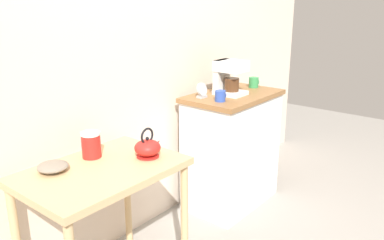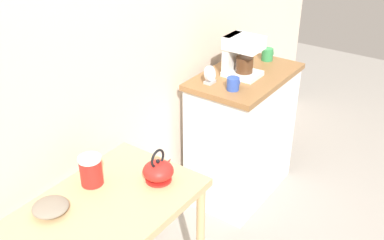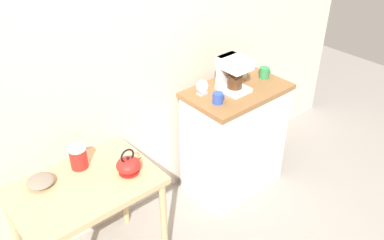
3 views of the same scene
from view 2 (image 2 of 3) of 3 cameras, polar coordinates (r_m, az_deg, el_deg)
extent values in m
cube|color=beige|center=(2.51, -6.71, 13.48)|extent=(4.40, 0.10, 2.80)
cube|color=tan|center=(2.09, -10.65, -10.65)|extent=(0.85, 0.58, 0.04)
cylinder|color=tan|center=(2.68, -7.93, -10.77)|extent=(0.04, 0.04, 0.72)
cube|color=white|center=(3.16, 6.32, -2.15)|extent=(0.76, 0.46, 0.88)
cube|color=olive|center=(2.95, 6.80, 5.54)|extent=(0.79, 0.49, 0.04)
cylinder|color=gray|center=(2.08, -17.43, -11.03)|extent=(0.07, 0.07, 0.01)
ellipsoid|color=gray|center=(2.07, -17.54, -10.48)|extent=(0.16, 0.16, 0.04)
cylinder|color=red|center=(2.18, -4.27, -7.52)|extent=(0.13, 0.13, 0.01)
ellipsoid|color=red|center=(2.15, -4.31, -6.45)|extent=(0.15, 0.15, 0.09)
cone|color=red|center=(2.19, -3.15, -5.49)|extent=(0.07, 0.03, 0.05)
sphere|color=black|center=(2.12, -4.37, -5.24)|extent=(0.02, 0.02, 0.02)
torus|color=black|center=(2.11, -4.38, -4.88)|extent=(0.09, 0.01, 0.09)
cylinder|color=red|center=(2.17, -12.70, -6.43)|extent=(0.11, 0.11, 0.13)
cylinder|color=white|center=(2.13, -12.91, -4.81)|extent=(0.11, 0.11, 0.01)
cube|color=white|center=(2.90, 6.42, 5.87)|extent=(0.18, 0.22, 0.03)
cube|color=white|center=(2.89, 5.07, 8.36)|extent=(0.16, 0.05, 0.26)
cube|color=white|center=(2.82, 6.65, 9.70)|extent=(0.18, 0.22, 0.08)
cylinder|color=#4C2D19|center=(2.87, 6.67, 7.02)|extent=(0.11, 0.11, 0.10)
cylinder|color=#338C4C|center=(3.17, 9.54, 8.22)|extent=(0.08, 0.08, 0.08)
torus|color=#338C4C|center=(3.20, 9.88, 8.42)|extent=(0.01, 0.06, 0.06)
cylinder|color=beige|center=(3.12, 6.56, 8.18)|extent=(0.08, 0.08, 0.09)
torus|color=beige|center=(3.15, 6.93, 8.39)|extent=(0.01, 0.06, 0.06)
cylinder|color=#2D4CAD|center=(2.69, 5.23, 4.60)|extent=(0.08, 0.08, 0.08)
torus|color=#2D4CAD|center=(2.72, 5.66, 4.88)|extent=(0.01, 0.05, 0.05)
cube|color=#B2B5BA|center=(2.78, 2.28, 4.88)|extent=(0.07, 0.05, 0.02)
cylinder|color=#B2B5BA|center=(2.76, 2.30, 5.91)|extent=(0.10, 0.05, 0.10)
cylinder|color=black|center=(2.76, 2.34, 5.90)|extent=(0.09, 0.03, 0.08)
camera|label=1|loc=(0.59, 104.98, -66.67)|focal=37.18mm
camera|label=3|loc=(0.73, 101.48, 19.87)|focal=37.84mm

